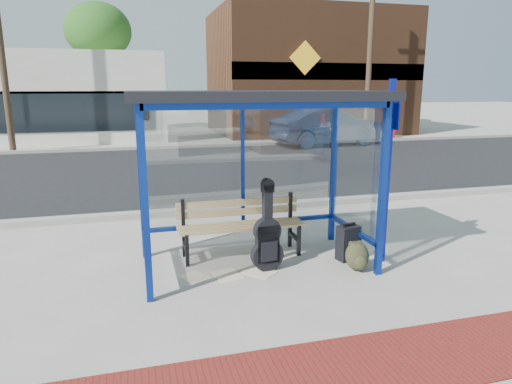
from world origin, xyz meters
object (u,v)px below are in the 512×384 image
object	(u,v)px
parked_car	(327,127)
fire_hydrant	(393,130)
guitar_bag	(267,240)
suitcase	(348,243)
backpack	(358,257)
bench	(240,223)

from	to	relation	value
parked_car	fire_hydrant	world-z (taller)	parked_car
guitar_bag	suitcase	size ratio (longest dim) A/B	2.17
guitar_bag	fire_hydrant	world-z (taller)	guitar_bag
suitcase	backpack	xyz separation A→B (m)	(-0.05, -0.39, -0.07)
suitcase	parked_car	xyz separation A→B (m)	(5.21, 12.46, 0.54)
suitcase	fire_hydrant	world-z (taller)	fire_hydrant
suitcase	guitar_bag	bearing A→B (deg)	169.87
suitcase	fire_hydrant	bearing A→B (deg)	43.41
bench	backpack	xyz separation A→B (m)	(1.41, -1.02, -0.31)
suitcase	backpack	distance (m)	0.40
bench	parked_car	size ratio (longest dim) A/B	0.39
fire_hydrant	backpack	bearing A→B (deg)	-123.26
suitcase	parked_car	world-z (taller)	parked_car
guitar_bag	parked_car	xyz separation A→B (m)	(6.46, 12.51, 0.35)
guitar_bag	fire_hydrant	xyz separation A→B (m)	(10.76, 14.25, -0.05)
suitcase	parked_car	size ratio (longest dim) A/B	0.12
backpack	parked_car	world-z (taller)	parked_car
suitcase	backpack	size ratio (longest dim) A/B	1.39
suitcase	backpack	world-z (taller)	suitcase
guitar_bag	backpack	world-z (taller)	guitar_bag
bench	parked_car	bearing A→B (deg)	60.84
fire_hydrant	parked_car	bearing A→B (deg)	-158.00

